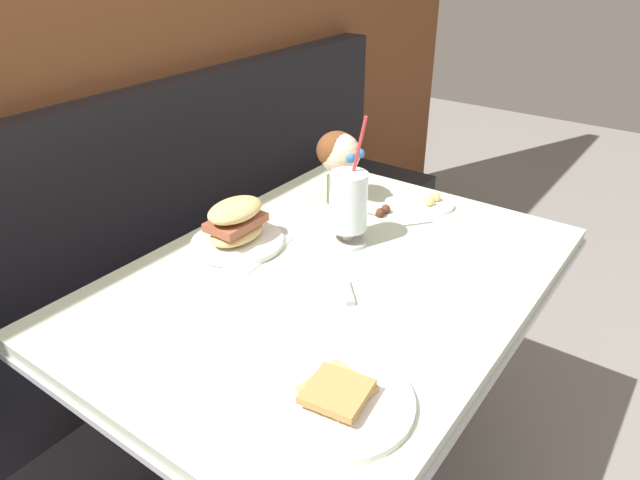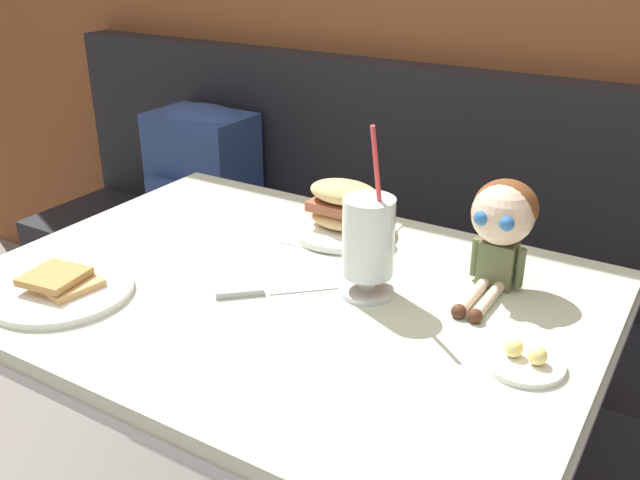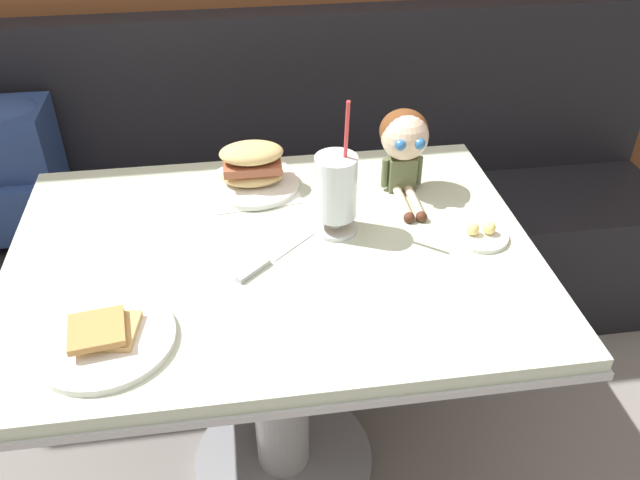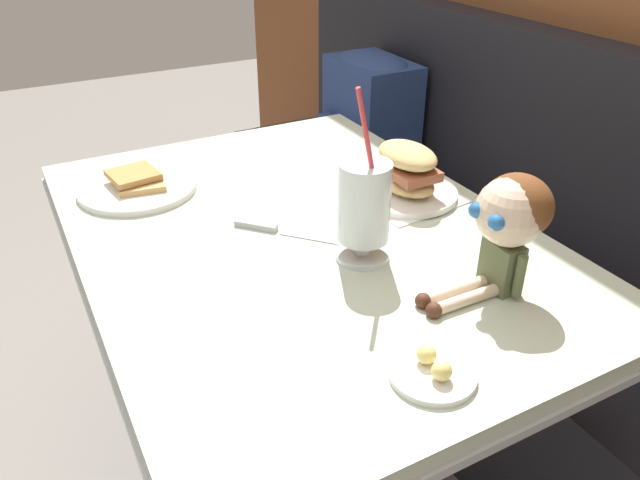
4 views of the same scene
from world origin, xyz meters
name	(u,v)px [view 3 (image 3 of 4)]	position (x,y,z in m)	size (l,w,h in m)	color
booth_bench	(261,237)	(0.00, 0.81, 0.33)	(2.60, 0.48, 1.00)	black
diner_table	(277,319)	(0.00, 0.18, 0.54)	(1.11, 0.81, 0.74)	beige
toast_plate	(104,338)	(-0.32, -0.05, 0.75)	(0.25, 0.25, 0.04)	white
milkshake_glass	(336,191)	(0.14, 0.23, 0.84)	(0.10, 0.10, 0.31)	silver
sandwich_plate	(252,171)	(-0.02, 0.44, 0.79)	(0.22, 0.22, 0.12)	white
butter_saucer	(480,234)	(0.44, 0.16, 0.75)	(0.12, 0.12, 0.04)	white
butter_knife	(265,263)	(-0.02, 0.13, 0.74)	(0.19, 0.17, 0.01)	silver
seated_doll	(404,140)	(0.32, 0.38, 0.87)	(0.11, 0.22, 0.20)	#5B6642
backpack	(1,167)	(-0.71, 0.78, 0.66)	(0.30, 0.25, 0.41)	navy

